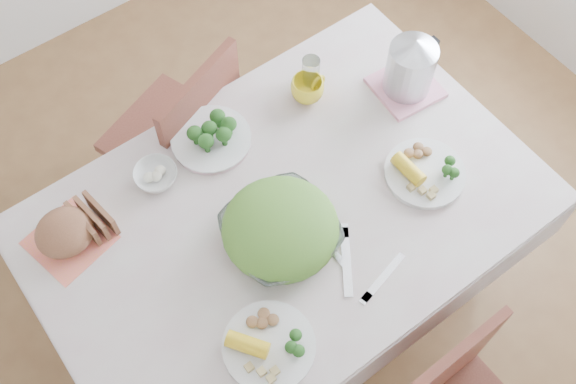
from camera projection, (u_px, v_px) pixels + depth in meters
floor at (287, 299)px, 2.69m from camera, size 3.60×3.60×0.00m
dining_table at (287, 261)px, 2.36m from camera, size 1.40×0.90×0.75m
tablecloth at (287, 210)px, 2.03m from camera, size 1.50×1.00×0.01m
chair_far at (170, 131)px, 2.52m from camera, size 0.52×0.52×0.91m
salad_bowl at (281, 232)px, 1.94m from camera, size 0.34×0.34×0.08m
dinner_plate_left at (269, 346)px, 1.81m from camera, size 0.31×0.31×0.02m
dinner_plate_right at (425, 173)px, 2.07m from camera, size 0.32×0.32×0.02m
broccoli_plate at (211, 140)px, 2.14m from camera, size 0.28×0.28×0.02m
napkin at (70, 240)px, 1.97m from camera, size 0.25×0.25×0.00m
bread_loaf at (64, 232)px, 1.92m from camera, size 0.19×0.18×0.10m
fruit_bowl at (156, 176)px, 2.06m from camera, size 0.16×0.16×0.04m
yellow_mug at (307, 89)px, 2.19m from camera, size 0.12×0.12×0.09m
glass_tumbler at (311, 71)px, 2.20m from camera, size 0.08×0.08×0.11m
pink_tray at (405, 87)px, 2.24m from camera, size 0.22×0.22×0.02m
electric_kettle at (411, 65)px, 2.14m from camera, size 0.17×0.17×0.22m
fork_left at (330, 248)px, 1.96m from camera, size 0.02×0.17×0.00m
fork_right at (346, 261)px, 1.94m from camera, size 0.15×0.19×0.00m
knife at (383, 277)px, 1.91m from camera, size 0.19×0.06×0.00m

